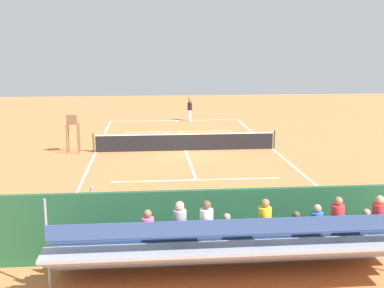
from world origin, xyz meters
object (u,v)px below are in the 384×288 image
(courtside_bench, at_px, (324,226))
(line_judge, at_px, (89,219))
(tennis_net, at_px, (185,142))
(equipment_bag, at_px, (269,241))
(tennis_ball_near, at_px, (209,125))
(tennis_player, at_px, (190,108))
(tennis_racket, at_px, (177,121))
(bleacher_stand, at_px, (240,245))
(tennis_ball_far, at_px, (185,124))
(umpire_chair, at_px, (73,129))

(courtside_bench, relative_size, line_judge, 0.93)
(tennis_net, distance_m, equipment_bag, 13.48)
(tennis_ball_near, bearing_deg, tennis_player, -64.76)
(tennis_racket, relative_size, tennis_ball_near, 8.76)
(tennis_net, height_order, line_judge, line_judge)
(bleacher_stand, height_order, equipment_bag, bleacher_stand)
(courtside_bench, height_order, tennis_ball_near, courtside_bench)
(courtside_bench, xyz_separation_m, tennis_ball_far, (2.46, -22.50, -0.53))
(tennis_net, relative_size, line_judge, 5.35)
(bleacher_stand, relative_size, tennis_player, 4.70)
(bleacher_stand, xyz_separation_m, line_judge, (3.93, -2.06, 0.03))
(courtside_bench, bearing_deg, bleacher_stand, 35.47)
(tennis_ball_far, bearing_deg, bleacher_stand, 88.78)
(courtside_bench, xyz_separation_m, tennis_racket, (2.94, -23.85, -0.54))
(tennis_net, height_order, bleacher_stand, bleacher_stand)
(bleacher_stand, bearing_deg, tennis_ball_far, -91.22)
(tennis_player, relative_size, tennis_ball_far, 29.18)
(equipment_bag, xyz_separation_m, tennis_racket, (1.24, -23.98, -0.16))
(bleacher_stand, distance_m, tennis_player, 26.14)
(tennis_ball_far, bearing_deg, tennis_player, -109.05)
(umpire_chair, relative_size, tennis_ball_near, 32.42)
(courtside_bench, xyz_separation_m, tennis_ball_near, (0.74, -21.47, -0.53))
(bleacher_stand, distance_m, equipment_bag, 2.50)
(tennis_player, relative_size, tennis_ball_near, 29.18)
(tennis_net, relative_size, umpire_chair, 4.81)
(tennis_ball_far, bearing_deg, tennis_net, 85.86)
(bleacher_stand, bearing_deg, courtside_bench, -144.53)
(equipment_bag, xyz_separation_m, tennis_ball_far, (0.76, -22.62, -0.15))
(tennis_player, bearing_deg, tennis_racket, 8.52)
(equipment_bag, relative_size, tennis_ball_far, 13.64)
(tennis_net, xyz_separation_m, tennis_racket, (-0.19, -10.58, -0.49))
(bleacher_stand, relative_size, tennis_ball_far, 137.27)
(tennis_net, relative_size, courtside_bench, 5.72)
(umpire_chair, relative_size, equipment_bag, 2.38)
(tennis_player, distance_m, tennis_ball_near, 2.97)
(bleacher_stand, height_order, tennis_racket, bleacher_stand)
(tennis_net, xyz_separation_m, umpire_chair, (6.20, 0.02, 0.81))
(tennis_player, bearing_deg, tennis_ball_far, 70.95)
(umpire_chair, height_order, courtside_bench, umpire_chair)
(courtside_bench, bearing_deg, tennis_racket, -82.98)
(equipment_bag, distance_m, line_judge, 5.28)
(equipment_bag, distance_m, tennis_racket, 24.01)
(equipment_bag, height_order, line_judge, line_judge)
(umpire_chair, bearing_deg, tennis_player, -124.50)
(courtside_bench, bearing_deg, tennis_ball_near, -88.02)
(courtside_bench, bearing_deg, tennis_ball_far, -83.77)
(bleacher_stand, relative_size, umpire_chair, 4.23)
(courtside_bench, distance_m, line_judge, 6.93)
(tennis_net, xyz_separation_m, tennis_ball_far, (-0.67, -9.22, -0.47))
(bleacher_stand, xyz_separation_m, tennis_ball_far, (-0.52, -24.62, -0.96))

